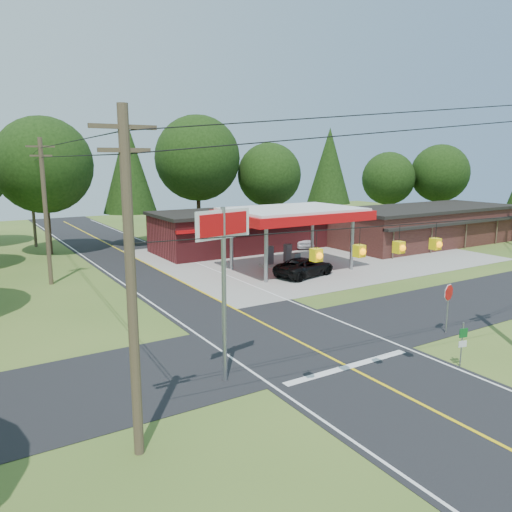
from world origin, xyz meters
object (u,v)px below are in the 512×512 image
gas_canopy (292,216)px  sedan_car (298,239)px  big_stop_sign (224,254)px  octagonal_stop_sign (449,297)px  suv_car (305,267)px

gas_canopy → sedan_car: size_ratio=2.36×
big_stop_sign → octagonal_stop_sign: big_stop_sign is taller
octagonal_stop_sign → gas_canopy: bearing=82.9°
suv_car → big_stop_sign: size_ratio=0.73×
sedan_car → octagonal_stop_sign: octagonal_stop_sign is taller
sedan_car → octagonal_stop_sign: bearing=-95.7°
sedan_car → big_stop_sign: (-20.61, -23.01, 4.32)m
sedan_car → big_stop_sign: 31.19m
gas_canopy → sedan_car: (6.61, 8.00, -3.50)m
gas_canopy → sedan_car: gas_canopy is taller
big_stop_sign → suv_car: bearing=43.1°
suv_car → big_stop_sign: bearing=120.4°
sedan_car → big_stop_sign: size_ratio=0.66×
gas_canopy → octagonal_stop_sign: (-2.00, -16.01, -2.36)m
gas_canopy → octagonal_stop_sign: gas_canopy is taller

